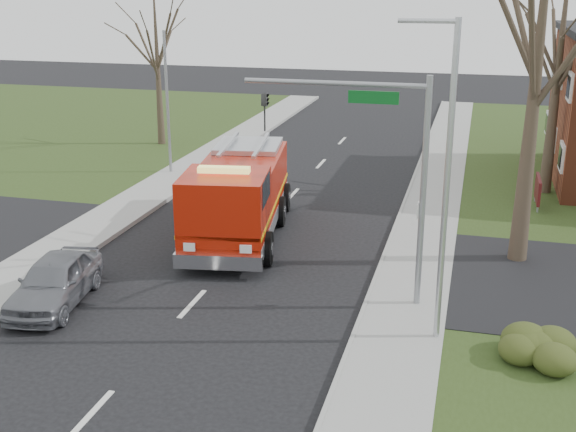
# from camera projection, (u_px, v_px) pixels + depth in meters

# --- Properties ---
(ground) EXTENTS (120.00, 120.00, 0.00)m
(ground) POSITION_uv_depth(u_px,v_px,m) (192.00, 304.00, 21.55)
(ground) COLOR black
(ground) RESTS_ON ground
(sidewalk_right) EXTENTS (2.40, 80.00, 0.15)m
(sidewalk_right) POSITION_uv_depth(u_px,v_px,m) (400.00, 326.00, 20.02)
(sidewalk_right) COLOR gray
(sidewalk_right) RESTS_ON ground
(sidewalk_left) EXTENTS (2.40, 80.00, 0.15)m
(sidewalk_left) POSITION_uv_depth(u_px,v_px,m) (11.00, 281.00, 23.04)
(sidewalk_left) COLOR gray
(sidewalk_left) RESTS_ON ground
(health_center_sign) EXTENTS (0.12, 2.00, 1.40)m
(health_center_sign) POSITION_uv_depth(u_px,v_px,m) (538.00, 190.00, 30.21)
(health_center_sign) COLOR #481012
(health_center_sign) RESTS_ON ground
(hedge_corner) EXTENTS (2.80, 2.00, 0.90)m
(hedge_corner) POSITION_uv_depth(u_px,v_px,m) (508.00, 338.00, 18.26)
(hedge_corner) COLOR #333D16
(hedge_corner) RESTS_ON lawn_right
(bare_tree_near) EXTENTS (6.00, 6.00, 12.00)m
(bare_tree_near) POSITION_uv_depth(u_px,v_px,m) (540.00, 41.00, 22.46)
(bare_tree_near) COLOR #403225
(bare_tree_near) RESTS_ON ground
(bare_tree_far) EXTENTS (5.25, 5.25, 10.50)m
(bare_tree_far) POSITION_uv_depth(u_px,v_px,m) (561.00, 48.00, 30.65)
(bare_tree_far) COLOR #403225
(bare_tree_far) RESTS_ON ground
(bare_tree_left) EXTENTS (4.50, 4.50, 9.00)m
(bare_tree_left) POSITION_uv_depth(u_px,v_px,m) (157.00, 49.00, 40.64)
(bare_tree_left) COLOR #403225
(bare_tree_left) RESTS_ON ground
(traffic_signal_mast) EXTENTS (5.29, 0.18, 6.80)m
(traffic_signal_mast) POSITION_uv_depth(u_px,v_px,m) (379.00, 149.00, 20.20)
(traffic_signal_mast) COLOR gray
(traffic_signal_mast) RESTS_ON ground
(streetlight_pole) EXTENTS (1.48, 0.16, 8.40)m
(streetlight_pole) POSITION_uv_depth(u_px,v_px,m) (445.00, 177.00, 17.94)
(streetlight_pole) COLOR #B7BABF
(streetlight_pole) RESTS_ON ground
(utility_pole_far) EXTENTS (0.14, 0.14, 7.00)m
(utility_pole_far) POSITION_uv_depth(u_px,v_px,m) (167.00, 104.00, 34.99)
(utility_pole_far) COLOR gray
(utility_pole_far) RESTS_ON ground
(fire_engine) EXTENTS (4.30, 8.73, 3.38)m
(fire_engine) POSITION_uv_depth(u_px,v_px,m) (238.00, 198.00, 26.78)
(fire_engine) COLOR #B21908
(fire_engine) RESTS_ON ground
(parked_car_maroon) EXTENTS (2.38, 4.54, 1.47)m
(parked_car_maroon) POSITION_uv_depth(u_px,v_px,m) (55.00, 281.00, 21.36)
(parked_car_maroon) COLOR slate
(parked_car_maroon) RESTS_ON ground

